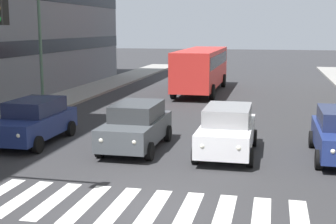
{
  "coord_description": "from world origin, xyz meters",
  "views": [
    {
      "loc": [
        -3.3,
        11.08,
        4.52
      ],
      "look_at": [
        0.23,
        -4.87,
        1.62
      ],
      "focal_mm": 51.05,
      "sensor_mm": 36.0,
      "label": 1
    }
  ],
  "objects_px": {
    "car_3": "(34,121)",
    "bus_behind_traffic": "(202,66)",
    "car_1": "(227,130)",
    "car_2": "(136,125)",
    "street_lamp_right": "(47,20)"
  },
  "relations": [
    {
      "from": "car_1",
      "to": "car_2",
      "type": "distance_m",
      "value": 3.42
    },
    {
      "from": "car_2",
      "to": "bus_behind_traffic",
      "type": "bearing_deg",
      "value": -90.0
    },
    {
      "from": "car_2",
      "to": "car_3",
      "type": "bearing_deg",
      "value": -0.56
    },
    {
      "from": "street_lamp_right",
      "to": "car_3",
      "type": "bearing_deg",
      "value": 110.77
    },
    {
      "from": "car_2",
      "to": "bus_behind_traffic",
      "type": "distance_m",
      "value": 16.48
    },
    {
      "from": "car_1",
      "to": "bus_behind_traffic",
      "type": "relative_size",
      "value": 0.42
    },
    {
      "from": "bus_behind_traffic",
      "to": "street_lamp_right",
      "type": "relative_size",
      "value": 1.34
    },
    {
      "from": "car_3",
      "to": "bus_behind_traffic",
      "type": "relative_size",
      "value": 0.42
    },
    {
      "from": "car_2",
      "to": "car_1",
      "type": "bearing_deg",
      "value": 179.1
    },
    {
      "from": "car_1",
      "to": "car_3",
      "type": "relative_size",
      "value": 1.0
    },
    {
      "from": "bus_behind_traffic",
      "to": "street_lamp_right",
      "type": "distance_m",
      "value": 12.55
    },
    {
      "from": "bus_behind_traffic",
      "to": "car_1",
      "type": "bearing_deg",
      "value": 101.69
    },
    {
      "from": "car_3",
      "to": "bus_behind_traffic",
      "type": "height_order",
      "value": "bus_behind_traffic"
    },
    {
      "from": "car_2",
      "to": "car_3",
      "type": "height_order",
      "value": "same"
    },
    {
      "from": "car_1",
      "to": "car_2",
      "type": "height_order",
      "value": "same"
    }
  ]
}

